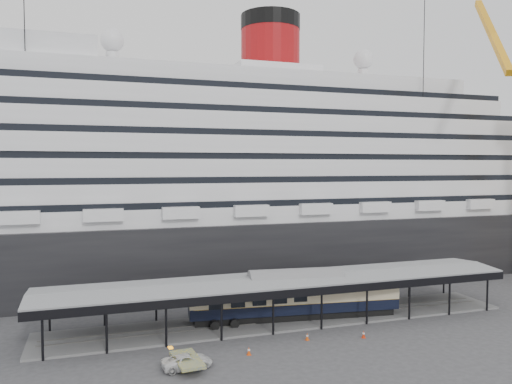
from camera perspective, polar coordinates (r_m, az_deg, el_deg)
ground at (r=56.58m, az=5.16°, el=-15.91°), size 200.00×200.00×0.00m
cruise_ship at (r=83.86m, az=-3.48°, el=3.01°), size 130.00×30.00×43.90m
platform_canopy at (r=60.30m, az=3.24°, el=-12.36°), size 56.00×9.18×5.30m
port_truck at (r=48.05m, az=-7.87°, el=-18.63°), size 4.78×2.52×1.28m
pullman_carriage at (r=60.66m, az=4.50°, el=-11.68°), size 25.37×6.21×24.70m
traffic_cone_left at (r=50.72m, az=-0.82°, el=-17.70°), size 0.43×0.43×0.81m
traffic_cone_mid at (r=54.87m, az=5.88°, el=-16.10°), size 0.52×0.52×0.77m
traffic_cone_right at (r=56.43m, az=12.20°, el=-15.60°), size 0.54×0.54×0.79m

